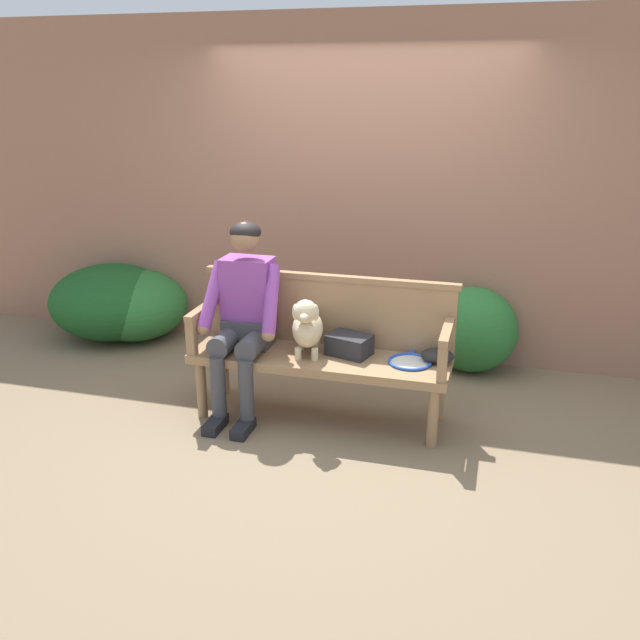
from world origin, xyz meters
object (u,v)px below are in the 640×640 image
at_px(baseball_glove, 437,356).
at_px(tennis_racket, 410,360).
at_px(dog_on_bench, 307,326).
at_px(sports_bag, 349,345).
at_px(garden_bench, 320,363).
at_px(person_seated, 244,311).

bearing_deg(baseball_glove, tennis_racket, -170.92).
bearing_deg(tennis_racket, dog_on_bench, -171.76).
bearing_deg(dog_on_bench, sports_bag, 22.52).
distance_m(garden_bench, person_seated, 0.62).
height_order(baseball_glove, sports_bag, sports_bag).
relative_size(tennis_racket, baseball_glove, 2.59).
xyz_separation_m(garden_bench, sports_bag, (0.19, 0.06, 0.13)).
relative_size(tennis_racket, sports_bag, 2.03).
height_order(person_seated, dog_on_bench, person_seated).
height_order(person_seated, baseball_glove, person_seated).
xyz_separation_m(garden_bench, dog_on_bench, (-0.08, -0.05, 0.27)).
relative_size(person_seated, tennis_racket, 2.35).
bearing_deg(garden_bench, sports_bag, 17.97).
bearing_deg(tennis_racket, sports_bag, 178.51).
bearing_deg(baseball_glove, garden_bench, -176.56).
xyz_separation_m(garden_bench, tennis_racket, (0.60, 0.05, 0.07)).
distance_m(dog_on_bench, sports_bag, 0.32).
bearing_deg(sports_bag, dog_on_bench, -157.48).
height_order(garden_bench, person_seated, person_seated).
height_order(dog_on_bench, sports_bag, dog_on_bench).
bearing_deg(baseball_glove, person_seated, -178.45).
bearing_deg(person_seated, dog_on_bench, -4.10).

